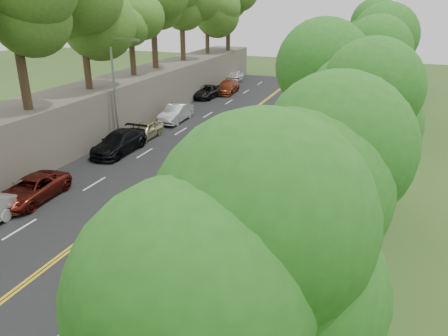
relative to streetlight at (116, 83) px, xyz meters
name	(u,v)px	position (x,y,z in m)	size (l,w,h in m)	color
ground	(149,259)	(10.46, -14.00, -4.64)	(140.00, 140.00, 0.00)	#33511E
road	(185,144)	(5.06, 1.00, -4.62)	(11.20, 66.00, 0.04)	black
sidewalk	(285,156)	(13.01, 1.00, -4.61)	(4.20, 66.00, 0.05)	gray
jersey_barrier	(254,149)	(10.71, 1.00, -4.34)	(0.42, 66.00, 0.60)	#BCF038
rock_embankment	(95,110)	(-3.04, 1.00, -2.64)	(5.00, 66.00, 4.00)	#595147
chainlink_fence	(315,147)	(15.11, 1.00, -3.64)	(0.04, 66.00, 2.00)	slate
trees_embankment	(88,0)	(-2.54, 1.00, 5.86)	(6.40, 66.00, 13.00)	#4C7F26
trees_fenceside	(361,60)	(17.46, 1.00, 2.36)	(7.00, 66.00, 14.00)	#2F7B22
streetlight	(116,83)	(0.00, 0.00, 0.00)	(2.52, 0.22, 8.00)	gray
signpost	(129,262)	(11.51, -17.02, -2.68)	(0.62, 0.09, 3.10)	gray
construction_barrel	(295,146)	(13.46, 2.00, -4.09)	(0.61, 0.61, 1.01)	#FF9407
concrete_block	(221,294)	(14.49, -15.69, -4.21)	(1.15, 0.86, 0.77)	gray
car_2	(32,189)	(1.46, -11.13, -3.94)	(2.20, 4.76, 1.32)	#5E1811
car_3	(119,142)	(1.46, -2.47, -3.83)	(2.16, 5.31, 1.54)	black
car_4	(145,130)	(1.46, 1.19, -3.92)	(1.62, 4.02, 1.37)	#C2B886
car_5	(176,113)	(1.46, 6.73, -3.82)	(1.64, 4.72, 1.55)	silver
car_6	(207,92)	(0.21, 17.24, -3.92)	(2.25, 4.89, 1.36)	black
car_7	(227,87)	(1.46, 20.33, -3.86)	(2.06, 5.07, 1.47)	maroon
car_8	(234,77)	(-0.14, 27.37, -3.84)	(1.80, 4.48, 1.53)	white
painter_0	(178,228)	(11.21, -12.52, -3.72)	(0.85, 0.55, 1.73)	orange
painter_1	(238,179)	(11.91, -6.29, -3.69)	(0.65, 0.43, 1.80)	white
painter_2	(232,186)	(11.91, -7.20, -3.71)	(0.85, 0.66, 1.75)	black
painter_3	(249,166)	(11.91, -4.15, -3.63)	(1.24, 0.71, 1.92)	brown
person_far	(317,108)	(13.28, 12.67, -3.64)	(1.11, 0.46, 1.90)	black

